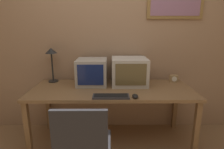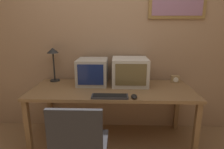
{
  "view_description": "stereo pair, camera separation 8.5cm",
  "coord_description": "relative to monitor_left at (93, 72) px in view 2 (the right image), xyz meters",
  "views": [
    {
      "loc": [
        -0.02,
        -1.44,
        1.46
      ],
      "look_at": [
        0.0,
        0.75,
        0.91
      ],
      "focal_mm": 30.0,
      "sensor_mm": 36.0,
      "label": 1
    },
    {
      "loc": [
        0.07,
        -1.44,
        1.46
      ],
      "look_at": [
        0.0,
        0.75,
        0.91
      ],
      "focal_mm": 30.0,
      "sensor_mm": 36.0,
      "label": 2
    }
  ],
  "objects": [
    {
      "name": "keyboard_main",
      "position": [
        0.25,
        -0.48,
        -0.15
      ],
      "size": [
        0.39,
        0.14,
        0.03
      ],
      "color": "#333338",
      "rests_on": "desk"
    },
    {
      "name": "monitor_right",
      "position": [
        0.48,
        0.0,
        0.01
      ],
      "size": [
        0.45,
        0.43,
        0.35
      ],
      "color": "beige",
      "rests_on": "desk"
    },
    {
      "name": "monitor_left",
      "position": [
        0.0,
        0.0,
        0.0
      ],
      "size": [
        0.38,
        0.39,
        0.33
      ],
      "color": "#B7B2A8",
      "rests_on": "desk"
    },
    {
      "name": "mouse_near_keyboard",
      "position": [
        0.5,
        -0.49,
        -0.15
      ],
      "size": [
        0.07,
        0.11,
        0.04
      ],
      "color": "black",
      "rests_on": "desk"
    },
    {
      "name": "wall_back",
      "position": [
        0.27,
        0.28,
        0.4
      ],
      "size": [
        8.0,
        0.08,
        2.6
      ],
      "color": "tan",
      "rests_on": "ground_plane"
    },
    {
      "name": "desk_clock",
      "position": [
        1.11,
        0.1,
        -0.12
      ],
      "size": [
        0.11,
        0.06,
        0.09
      ],
      "color": "#A38456",
      "rests_on": "desk"
    },
    {
      "name": "desk",
      "position": [
        0.26,
        -0.17,
        -0.23
      ],
      "size": [
        1.95,
        0.79,
        0.74
      ],
      "color": "olive",
      "rests_on": "ground_plane"
    },
    {
      "name": "desk_lamp",
      "position": [
        -0.55,
        0.12,
        0.19
      ],
      "size": [
        0.16,
        0.16,
        0.46
      ],
      "color": "black",
      "rests_on": "desk"
    }
  ]
}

